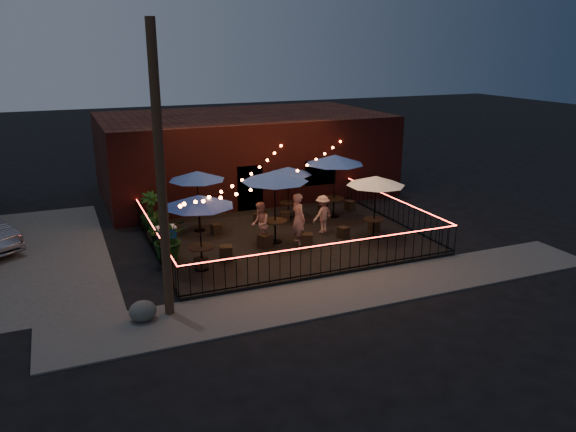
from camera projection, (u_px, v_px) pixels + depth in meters
name	position (u px, v px, depth m)	size (l,w,h in m)	color
ground	(305.00, 257.00, 20.22)	(110.00, 110.00, 0.00)	black
patio	(284.00, 238.00, 21.96)	(10.00, 8.00, 0.15)	black
sidewalk	(349.00, 292.00, 17.34)	(18.00, 2.50, 0.05)	#484442
brick_building	(243.00, 153.00, 28.82)	(14.00, 8.00, 4.00)	#3B1210
utility_pole	(161.00, 177.00, 14.76)	(0.26, 0.26, 8.00)	#392317
fence_front	(331.00, 259.00, 18.26)	(10.00, 0.04, 1.04)	black
fence_left	(154.00, 241.00, 19.94)	(0.04, 8.00, 1.04)	black
fence_right	(394.00, 210.00, 23.63)	(0.04, 8.00, 1.04)	black
festoon_lights	(262.00, 182.00, 20.61)	(10.02, 8.72, 1.32)	#FF5721
cafe_table_0	(199.00, 202.00, 18.06)	(2.60, 2.60, 2.57)	black
cafe_table_1	(197.00, 176.00, 21.99)	(2.27, 2.27, 2.46)	black
cafe_table_2	(275.00, 177.00, 20.59)	(3.27, 3.27, 2.77)	black
cafe_table_3	(288.00, 171.00, 23.75)	(2.52, 2.52, 2.25)	black
cafe_table_4	(376.00, 182.00, 21.17)	(2.92, 2.92, 2.46)	black
cafe_table_5	(335.00, 160.00, 23.75)	(2.51, 2.51, 2.74)	black
bistro_chair_0	(201.00, 263.00, 18.73)	(0.35, 0.35, 0.41)	black
bistro_chair_1	(226.00, 253.00, 19.50)	(0.43, 0.43, 0.51)	black
bistro_chair_2	(174.00, 230.00, 22.08)	(0.35, 0.35, 0.41)	black
bistro_chair_3	(216.00, 229.00, 22.17)	(0.35, 0.35, 0.42)	black
bistro_chair_4	(265.00, 241.00, 20.68)	(0.42, 0.42, 0.50)	black
bistro_chair_5	(307.00, 240.00, 20.80)	(0.42, 0.42, 0.50)	black
bistro_chair_6	(259.00, 218.00, 23.63)	(0.34, 0.34, 0.40)	black
bistro_chair_7	(285.00, 217.00, 23.77)	(0.37, 0.37, 0.44)	black
bistro_chair_8	(343.00, 232.00, 21.77)	(0.37, 0.37, 0.43)	black
bistro_chair_9	(374.00, 225.00, 22.62)	(0.37, 0.37, 0.44)	black
bistro_chair_10	(323.00, 207.00, 25.18)	(0.39, 0.39, 0.46)	black
bistro_chair_11	(350.00, 205.00, 25.43)	(0.37, 0.37, 0.44)	black
patron_a	(298.00, 219.00, 20.88)	(0.72, 0.47, 1.96)	tan
patron_b	(260.00, 224.00, 20.79)	(0.81, 0.63, 1.66)	beige
patron_c	(323.00, 214.00, 22.23)	(0.98, 0.56, 1.52)	#E4AE95
potted_shrub_a	(169.00, 239.00, 19.37)	(1.39, 1.21, 1.55)	#12390D
potted_shrub_b	(160.00, 225.00, 20.97)	(0.80, 0.65, 1.46)	#153F12
potted_shrub_c	(151.00, 211.00, 22.60)	(0.86, 0.86, 1.54)	#18340D
cooler	(167.00, 238.00, 20.41)	(0.70, 0.53, 0.89)	#0B43C1
boulder	(143.00, 311.00, 15.42)	(0.82, 0.70, 0.64)	#494944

